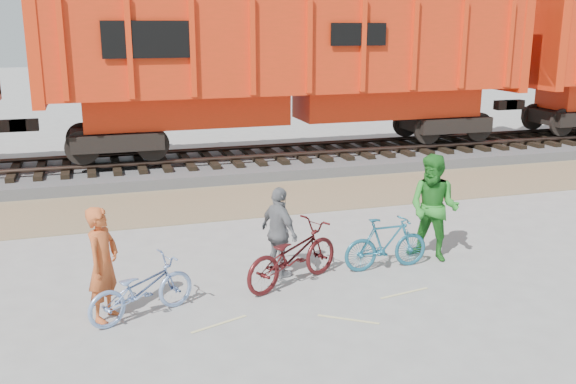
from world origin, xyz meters
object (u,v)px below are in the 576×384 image
bicycle_maroon (292,255)px  person_solo (103,264)px  bicycle_blue (141,289)px  person_woman (279,232)px  hopper_car_center (291,63)px  person_man (434,208)px  bicycle_teal (386,243)px

bicycle_maroon → person_solo: bearing=71.7°
bicycle_blue → person_woman: person_woman is taller
hopper_car_center → person_solo: hopper_car_center is taller
person_solo → hopper_car_center: bearing=-0.1°
hopper_car_center → bicycle_blue: size_ratio=8.49×
hopper_car_center → person_man: bearing=-89.9°
person_woman → bicycle_blue: bearing=91.4°
person_solo → bicycle_maroon: bearing=-50.3°
bicycle_teal → person_woman: 1.88m
person_man → person_woman: person_man is taller
hopper_car_center → bicycle_maroon: hopper_car_center is taller
hopper_car_center → person_woman: 9.07m
hopper_car_center → person_man: size_ratio=7.32×
bicycle_teal → bicycle_maroon: 1.75m
hopper_car_center → bicycle_blue: 10.88m
person_man → bicycle_maroon: bearing=-122.8°
bicycle_blue → person_solo: size_ratio=0.99×
person_solo → bicycle_blue: bearing=-69.6°
bicycle_blue → bicycle_maroon: bearing=-101.8°
bicycle_maroon → person_man: bearing=-108.6°
bicycle_teal → person_woman: bearing=82.0°
hopper_car_center → bicycle_teal: hopper_car_center is taller
person_solo → person_woman: (2.83, 0.81, -0.07)m
bicycle_teal → bicycle_blue: bearing=98.3°
hopper_car_center → person_solo: 10.96m
person_woman → hopper_car_center: bearing=-38.7°
person_man → bicycle_teal: bearing=-119.2°
bicycle_blue → hopper_car_center: bearing=-52.9°
bicycle_teal → person_woman: size_ratio=1.00×
bicycle_blue → person_man: 5.27m
person_solo → person_man: 5.73m
bicycle_teal → bicycle_maroon: (-1.74, -0.17, 0.04)m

